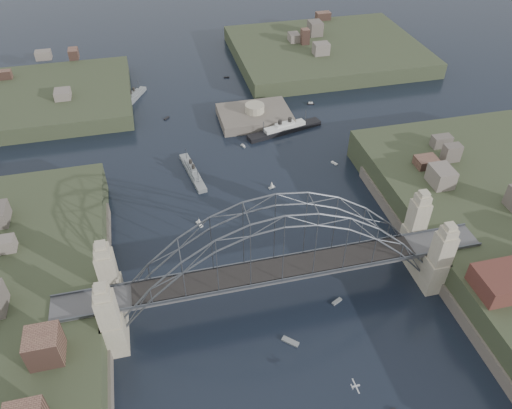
% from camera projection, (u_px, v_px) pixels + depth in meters
% --- Properties ---
extents(ground, '(500.00, 500.00, 0.00)m').
position_uv_depth(ground, '(277.00, 297.00, 99.80)').
color(ground, black).
rests_on(ground, ground).
extents(bridge, '(84.00, 13.80, 24.60)m').
position_uv_depth(bridge, '(278.00, 255.00, 91.90)').
color(bridge, '#4F4F52').
rests_on(bridge, ground).
extents(headland_nw, '(60.00, 45.00, 9.00)m').
position_uv_depth(headland_nw, '(38.00, 105.00, 160.59)').
color(headland_nw, '#323C24').
rests_on(headland_nw, ground).
extents(headland_ne, '(70.00, 55.00, 9.50)m').
position_uv_depth(headland_ne, '(326.00, 56.00, 190.36)').
color(headland_ne, '#323C24').
rests_on(headland_ne, ground).
extents(fort_island, '(22.00, 16.00, 9.40)m').
position_uv_depth(fort_island, '(255.00, 121.00, 154.42)').
color(fort_island, '#5E554B').
rests_on(fort_island, ground).
extents(naval_cruiser_near, '(5.18, 17.83, 5.30)m').
position_uv_depth(naval_cruiser_near, '(193.00, 172.00, 131.61)').
color(naval_cruiser_near, gray).
rests_on(naval_cruiser_near, ground).
extents(naval_cruiser_far, '(9.29, 14.81, 5.28)m').
position_uv_depth(naval_cruiser_far, '(133.00, 98.00, 163.85)').
color(naval_cruiser_far, gray).
rests_on(naval_cruiser_far, ground).
extents(ocean_liner, '(24.11, 8.77, 5.89)m').
position_uv_depth(ocean_liner, '(285.00, 129.00, 148.26)').
color(ocean_liner, black).
rests_on(ocean_liner, ground).
extents(aeroplane, '(1.47, 2.79, 0.40)m').
position_uv_depth(aeroplane, '(355.00, 386.00, 79.80)').
color(aeroplane, silver).
extents(small_boat_a, '(1.52, 2.40, 2.38)m').
position_uv_depth(small_boat_a, '(199.00, 222.00, 116.09)').
color(small_boat_a, silver).
rests_on(small_boat_a, ground).
extents(small_boat_b, '(1.88, 1.29, 2.38)m').
position_uv_depth(small_boat_b, '(272.00, 185.00, 126.94)').
color(small_boat_b, silver).
rests_on(small_boat_b, ground).
extents(small_boat_c, '(3.15, 3.04, 0.45)m').
position_uv_depth(small_boat_c, '(290.00, 342.00, 91.55)').
color(small_boat_c, silver).
rests_on(small_boat_c, ground).
extents(small_boat_d, '(1.52, 2.06, 0.45)m').
position_uv_depth(small_boat_d, '(334.00, 163.00, 135.87)').
color(small_boat_d, silver).
rests_on(small_boat_d, ground).
extents(small_boat_e, '(1.54, 3.88, 0.45)m').
position_uv_depth(small_boat_e, '(97.00, 172.00, 132.74)').
color(small_boat_e, silver).
rests_on(small_boat_e, ground).
extents(small_boat_f, '(1.33, 1.81, 1.43)m').
position_uv_depth(small_boat_f, '(243.00, 146.00, 142.31)').
color(small_boat_f, silver).
rests_on(small_boat_f, ground).
extents(small_boat_h, '(1.98, 2.09, 0.45)m').
position_uv_depth(small_boat_h, '(167.00, 118.00, 154.74)').
color(small_boat_h, silver).
rests_on(small_boat_h, ground).
extents(small_boat_i, '(2.16, 1.87, 2.38)m').
position_uv_depth(small_boat_i, '(391.00, 238.00, 111.90)').
color(small_boat_i, silver).
rests_on(small_boat_i, ground).
extents(small_boat_k, '(1.95, 0.76, 0.45)m').
position_uv_depth(small_boat_k, '(227.00, 77.00, 177.21)').
color(small_boat_k, silver).
rests_on(small_boat_k, ground).
extents(small_boat_l, '(2.07, 3.01, 0.45)m').
position_uv_depth(small_boat_l, '(96.00, 227.00, 115.72)').
color(small_boat_l, silver).
rests_on(small_boat_l, ground).
extents(small_boat_m, '(2.40, 1.68, 0.45)m').
position_uv_depth(small_boat_m, '(337.00, 302.00, 98.80)').
color(small_boat_m, silver).
rests_on(small_boat_m, ground).
extents(small_boat_n, '(2.45, 1.32, 1.43)m').
position_uv_depth(small_boat_n, '(311.00, 104.00, 161.88)').
color(small_boat_n, silver).
rests_on(small_boat_n, ground).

